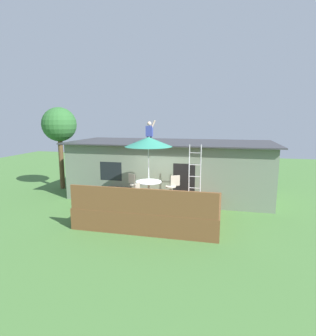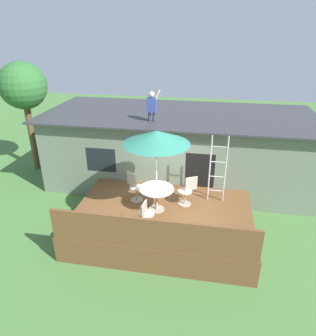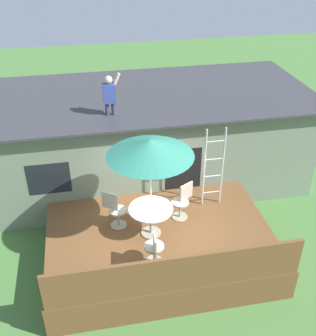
{
  "view_description": "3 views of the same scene",
  "coord_description": "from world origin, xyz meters",
  "px_view_note": "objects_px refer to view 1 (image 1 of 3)",
  "views": [
    {
      "loc": [
        2.71,
        -10.91,
        4.07
      ],
      "look_at": [
        0.01,
        0.64,
        1.98
      ],
      "focal_mm": 30.18,
      "sensor_mm": 36.0,
      "label": 1
    },
    {
      "loc": [
        1.23,
        -7.88,
        5.91
      ],
      "look_at": [
        -0.31,
        0.74,
        1.81
      ],
      "focal_mm": 32.33,
      "sensor_mm": 36.0,
      "label": 2
    },
    {
      "loc": [
        -1.5,
        -7.6,
        7.37
      ],
      "look_at": [
        0.21,
        1.14,
        1.83
      ],
      "focal_mm": 44.1,
      "sensor_mm": 36.0,
      "label": 3
    }
  ],
  "objects_px": {
    "patio_table": "(149,185)",
    "patio_umbrella": "(148,142)",
    "step_ladder": "(195,171)",
    "person_figure": "(150,131)",
    "backyard_tree": "(59,126)",
    "patio_chair_near": "(139,195)",
    "patio_chair_left": "(134,185)",
    "patio_chair_right": "(172,187)"
  },
  "relations": [
    {
      "from": "step_ladder",
      "to": "patio_chair_right",
      "type": "relative_size",
      "value": 2.39
    },
    {
      "from": "patio_chair_left",
      "to": "patio_umbrella",
      "type": "bearing_deg",
      "value": 0.0
    },
    {
      "from": "patio_chair_right",
      "to": "patio_chair_near",
      "type": "xyz_separation_m",
      "value": [
        -1.0,
        -1.54,
        0.0
      ]
    },
    {
      "from": "patio_table",
      "to": "backyard_tree",
      "type": "bearing_deg",
      "value": 149.34
    },
    {
      "from": "patio_table",
      "to": "patio_chair_left",
      "type": "distance_m",
      "value": 0.94
    },
    {
      "from": "patio_table",
      "to": "patio_umbrella",
      "type": "distance_m",
      "value": 1.76
    },
    {
      "from": "patio_table",
      "to": "patio_chair_near",
      "type": "distance_m",
      "value": 1.05
    },
    {
      "from": "patio_umbrella",
      "to": "patio_chair_near",
      "type": "relative_size",
      "value": 2.76
    },
    {
      "from": "step_ladder",
      "to": "person_figure",
      "type": "height_order",
      "value": "person_figure"
    },
    {
      "from": "step_ladder",
      "to": "backyard_tree",
      "type": "xyz_separation_m",
      "value": [
        -8.02,
        2.81,
        1.76
      ]
    },
    {
      "from": "step_ladder",
      "to": "backyard_tree",
      "type": "bearing_deg",
      "value": 160.67
    },
    {
      "from": "patio_umbrella",
      "to": "step_ladder",
      "type": "distance_m",
      "value": 2.34
    },
    {
      "from": "patio_umbrella",
      "to": "patio_chair_left",
      "type": "distance_m",
      "value": 2.11
    },
    {
      "from": "person_figure",
      "to": "patio_umbrella",
      "type": "bearing_deg",
      "value": -76.11
    },
    {
      "from": "step_ladder",
      "to": "patio_chair_near",
      "type": "relative_size",
      "value": 2.39
    },
    {
      "from": "patio_umbrella",
      "to": "person_figure",
      "type": "height_order",
      "value": "person_figure"
    },
    {
      "from": "patio_chair_near",
      "to": "patio_table",
      "type": "bearing_deg",
      "value": 0.0
    },
    {
      "from": "patio_umbrella",
      "to": "person_figure",
      "type": "relative_size",
      "value": 2.29
    },
    {
      "from": "backyard_tree",
      "to": "patio_table",
      "type": "bearing_deg",
      "value": -30.66
    },
    {
      "from": "backyard_tree",
      "to": "patio_chair_near",
      "type": "bearing_deg",
      "value": -37.67
    },
    {
      "from": "step_ladder",
      "to": "patio_chair_left",
      "type": "bearing_deg",
      "value": -170.8
    },
    {
      "from": "patio_table",
      "to": "patio_chair_near",
      "type": "bearing_deg",
      "value": -96.15
    },
    {
      "from": "patio_table",
      "to": "patio_umbrella",
      "type": "xyz_separation_m",
      "value": [
        0.0,
        0.0,
        1.76
      ]
    },
    {
      "from": "patio_table",
      "to": "person_figure",
      "type": "bearing_deg",
      "value": 103.89
    },
    {
      "from": "person_figure",
      "to": "backyard_tree",
      "type": "height_order",
      "value": "backyard_tree"
    },
    {
      "from": "person_figure",
      "to": "patio_chair_near",
      "type": "xyz_separation_m",
      "value": [
        0.49,
        -3.48,
        -2.22
      ]
    },
    {
      "from": "person_figure",
      "to": "patio_chair_left",
      "type": "distance_m",
      "value": 2.97
    },
    {
      "from": "patio_chair_left",
      "to": "patio_chair_right",
      "type": "xyz_separation_m",
      "value": [
        1.68,
        0.03,
        0.0
      ]
    },
    {
      "from": "step_ladder",
      "to": "person_figure",
      "type": "relative_size",
      "value": 1.98
    },
    {
      "from": "patio_table",
      "to": "patio_chair_near",
      "type": "height_order",
      "value": "patio_chair_near"
    },
    {
      "from": "step_ladder",
      "to": "patio_chair_right",
      "type": "distance_m",
      "value": 1.16
    },
    {
      "from": "patio_umbrella",
      "to": "step_ladder",
      "type": "bearing_deg",
      "value": 26.83
    },
    {
      "from": "patio_chair_left",
      "to": "patio_chair_near",
      "type": "relative_size",
      "value": 1.0
    },
    {
      "from": "step_ladder",
      "to": "backyard_tree",
      "type": "height_order",
      "value": "backyard_tree"
    },
    {
      "from": "patio_umbrella",
      "to": "patio_chair_right",
      "type": "distance_m",
      "value": 2.15
    },
    {
      "from": "patio_umbrella",
      "to": "person_figure",
      "type": "distance_m",
      "value": 2.54
    },
    {
      "from": "step_ladder",
      "to": "patio_chair_near",
      "type": "bearing_deg",
      "value": -134.24
    },
    {
      "from": "patio_chair_near",
      "to": "backyard_tree",
      "type": "distance_m",
      "value": 8.13
    },
    {
      "from": "patio_table",
      "to": "patio_umbrella",
      "type": "height_order",
      "value": "patio_umbrella"
    },
    {
      "from": "patio_umbrella",
      "to": "patio_chair_left",
      "type": "bearing_deg",
      "value": 148.94
    },
    {
      "from": "patio_chair_right",
      "to": "backyard_tree",
      "type": "bearing_deg",
      "value": -53.91
    },
    {
      "from": "patio_table",
      "to": "patio_umbrella",
      "type": "relative_size",
      "value": 0.41
    }
  ]
}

